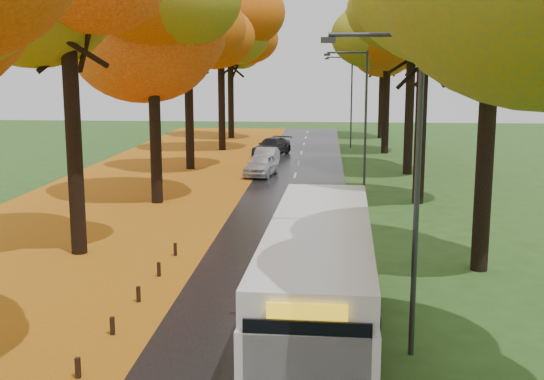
# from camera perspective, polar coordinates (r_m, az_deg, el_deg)

# --- Properties ---
(road) EXTENTS (6.50, 90.00, 0.04)m
(road) POSITION_cam_1_polar(r_m,az_deg,el_deg) (34.24, 1.11, -1.72)
(road) COLOR black
(road) RESTS_ON ground
(centre_line) EXTENTS (0.12, 90.00, 0.01)m
(centre_line) POSITION_cam_1_polar(r_m,az_deg,el_deg) (34.24, 1.11, -1.68)
(centre_line) COLOR silver
(centre_line) RESTS_ON road
(leaf_verge) EXTENTS (12.00, 90.00, 0.02)m
(leaf_verge) POSITION_cam_1_polar(r_m,az_deg,el_deg) (35.90, -13.39, -1.45)
(leaf_verge) COLOR #89430C
(leaf_verge) RESTS_ON ground
(leaf_drift) EXTENTS (0.90, 90.00, 0.01)m
(leaf_drift) POSITION_cam_1_polar(r_m,az_deg,el_deg) (34.55, -3.95, -1.59)
(leaf_drift) COLOR #BD7513
(leaf_drift) RESTS_ON road
(trees_left) EXTENTS (9.20, 74.00, 13.88)m
(trees_left) POSITION_cam_1_polar(r_m,az_deg,el_deg) (36.72, -10.24, 13.87)
(trees_left) COLOR black
(trees_left) RESTS_ON ground
(trees_right) EXTENTS (9.30, 74.20, 13.96)m
(trees_right) POSITION_cam_1_polar(r_m,az_deg,el_deg) (35.81, 13.28, 14.11)
(trees_right) COLOR black
(trees_right) RESTS_ON ground
(streetlamp_near) EXTENTS (2.45, 0.18, 8.00)m
(streetlamp_near) POSITION_cam_1_polar(r_m,az_deg,el_deg) (16.73, 11.25, 1.66)
(streetlamp_near) COLOR #333538
(streetlamp_near) RESTS_ON ground
(streetlamp_mid) EXTENTS (2.45, 0.18, 8.00)m
(streetlamp_mid) POSITION_cam_1_polar(r_m,az_deg,el_deg) (38.55, 7.48, 6.60)
(streetlamp_mid) COLOR #333538
(streetlamp_mid) RESTS_ON ground
(streetlamp_far) EXTENTS (2.45, 0.18, 8.00)m
(streetlamp_far) POSITION_cam_1_polar(r_m,az_deg,el_deg) (60.51, 6.43, 7.96)
(streetlamp_far) COLOR #333538
(streetlamp_far) RESTS_ON ground
(bus) EXTENTS (3.04, 11.84, 3.10)m
(bus) POSITION_cam_1_polar(r_m,az_deg,el_deg) (18.32, 3.98, -7.21)
(bus) COLOR #5B0E10
(bus) RESTS_ON road
(car_white) EXTENTS (2.33, 4.38, 1.42)m
(car_white) POSITION_cam_1_polar(r_m,az_deg,el_deg) (44.82, -0.89, 2.11)
(car_white) COLOR silver
(car_white) RESTS_ON road
(car_silver) EXTENTS (1.78, 4.23, 1.36)m
(car_silver) POSITION_cam_1_polar(r_m,az_deg,el_deg) (48.62, -0.53, 2.72)
(car_silver) COLOR gray
(car_silver) RESTS_ON road
(car_dark) EXTENTS (3.37, 5.14, 1.38)m
(car_dark) POSITION_cam_1_polar(r_m,az_deg,el_deg) (55.25, -0.01, 3.66)
(car_dark) COLOR black
(car_dark) RESTS_ON road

